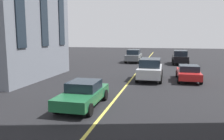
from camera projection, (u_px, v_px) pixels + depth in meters
name	position (u px, v px, depth m)	size (l,w,h in m)	color
lane_centre_line	(124.00, 88.00, 16.94)	(80.00, 0.16, 0.01)	#D8C64C
car_grey_trailing	(134.00, 56.00, 33.74)	(4.70, 2.14, 1.88)	slate
car_green_mid	(83.00, 94.00, 12.58)	(4.40, 1.95, 1.37)	#1E6038
car_red_far	(188.00, 73.00, 19.79)	(4.40, 1.95, 1.37)	#B21E1E
car_silver_parked_b	(150.00, 69.00, 20.14)	(4.70, 2.14, 1.88)	#B7BABF
car_black_near	(180.00, 57.00, 31.57)	(4.70, 2.14, 1.88)	black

